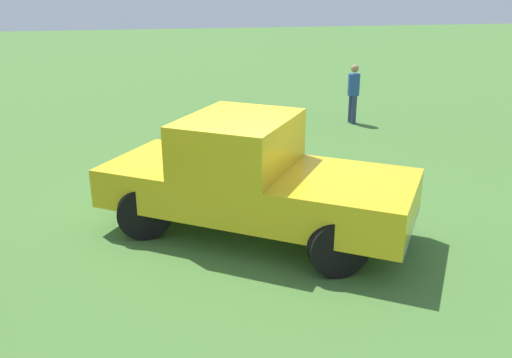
% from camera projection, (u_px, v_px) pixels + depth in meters
% --- Properties ---
extents(ground_plane, '(80.00, 80.00, 0.00)m').
position_uv_depth(ground_plane, '(236.00, 222.00, 8.88)').
color(ground_plane, '#477533').
extents(pickup_truck, '(4.95, 4.17, 1.83)m').
position_uv_depth(pickup_truck, '(249.00, 175.00, 8.22)').
color(pickup_truck, black).
rests_on(pickup_truck, ground_plane).
extents(person_bystander, '(0.34, 0.34, 1.62)m').
position_uv_depth(person_bystander, '(353.00, 91.00, 14.85)').
color(person_bystander, navy).
rests_on(person_bystander, ground_plane).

